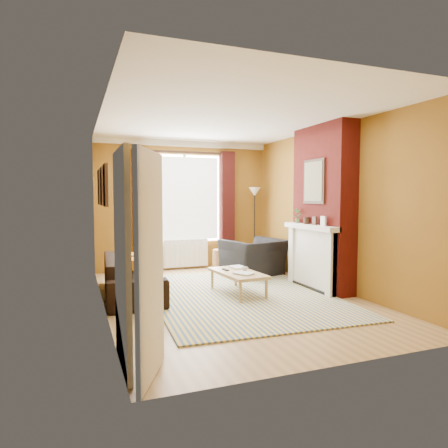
{
  "coord_description": "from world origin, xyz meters",
  "views": [
    {
      "loc": [
        -2.28,
        -5.8,
        1.6
      ],
      "look_at": [
        0.0,
        0.25,
        1.15
      ],
      "focal_mm": 32.0,
      "sensor_mm": 36.0,
      "label": 1
    }
  ],
  "objects_px": {
    "coffee_table": "(238,274)",
    "floor_lamp": "(255,204)",
    "armchair": "(254,257)",
    "sofa": "(132,276)",
    "wicker_stool": "(222,261)"
  },
  "relations": [
    {
      "from": "coffee_table",
      "to": "armchair",
      "type": "bearing_deg",
      "value": 50.52
    },
    {
      "from": "sofa",
      "to": "armchair",
      "type": "bearing_deg",
      "value": -69.69
    },
    {
      "from": "armchair",
      "to": "floor_lamp",
      "type": "xyz_separation_m",
      "value": [
        0.45,
        0.95,
        1.05
      ]
    },
    {
      "from": "sofa",
      "to": "floor_lamp",
      "type": "relative_size",
      "value": 1.21
    },
    {
      "from": "armchair",
      "to": "sofa",
      "type": "bearing_deg",
      "value": 0.75
    },
    {
      "from": "wicker_stool",
      "to": "armchair",
      "type": "bearing_deg",
      "value": -46.68
    },
    {
      "from": "coffee_table",
      "to": "floor_lamp",
      "type": "distance_m",
      "value": 2.88
    },
    {
      "from": "sofa",
      "to": "coffee_table",
      "type": "relative_size",
      "value": 1.84
    },
    {
      "from": "sofa",
      "to": "wicker_stool",
      "type": "xyz_separation_m",
      "value": [
        2.02,
        1.3,
        -0.08
      ]
    },
    {
      "from": "sofa",
      "to": "wicker_stool",
      "type": "relative_size",
      "value": 4.46
    },
    {
      "from": "sofa",
      "to": "coffee_table",
      "type": "bearing_deg",
      "value": -106.32
    },
    {
      "from": "armchair",
      "to": "coffee_table",
      "type": "bearing_deg",
      "value": 39.5
    },
    {
      "from": "coffee_table",
      "to": "floor_lamp",
      "type": "bearing_deg",
      "value": 54.07
    },
    {
      "from": "floor_lamp",
      "to": "armchair",
      "type": "bearing_deg",
      "value": -115.22
    },
    {
      "from": "armchair",
      "to": "coffee_table",
      "type": "height_order",
      "value": "armchair"
    }
  ]
}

